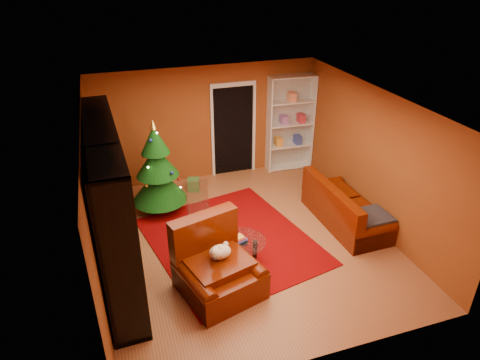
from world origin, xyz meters
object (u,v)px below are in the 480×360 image
object	(u,v)px
coffee_table	(242,250)
acrylic_chair	(199,209)
media_unit	(110,206)
gift_box_teal	(158,197)
gift_box_red	(155,187)
rug	(231,241)
christmas_tree	(157,168)
sofa	(347,204)
dog	(220,252)
armchair	(219,267)
white_bookshelf	(290,124)
gift_box_green	(193,184)

from	to	relation	value
coffee_table	acrylic_chair	distance (m)	1.29
media_unit	coffee_table	distance (m)	2.29
gift_box_teal	gift_box_red	bearing A→B (deg)	88.44
rug	christmas_tree	world-z (taller)	christmas_tree
christmas_tree	coffee_table	size ratio (longest dim) A/B	2.39
sofa	gift_box_red	bearing A→B (deg)	53.48
gift_box_red	sofa	xyz separation A→B (m)	(3.36, -2.37, 0.31)
rug	acrylic_chair	bearing A→B (deg)	125.99
christmas_tree	gift_box_teal	world-z (taller)	christmas_tree
dog	sofa	bearing A→B (deg)	4.64
sofa	armchair	bearing A→B (deg)	109.97
white_bookshelf	sofa	xyz separation A→B (m)	(0.07, -2.61, -0.71)
white_bookshelf	acrylic_chair	world-z (taller)	white_bookshelf
rug	gift_box_red	size ratio (longest dim) A/B	12.83
armchair	rug	bearing A→B (deg)	50.02
rug	gift_box_teal	xyz separation A→B (m)	(-1.06, 1.74, 0.15)
gift_box_teal	acrylic_chair	size ratio (longest dim) A/B	0.38
gift_box_teal	sofa	bearing A→B (deg)	-28.42
dog	gift_box_red	bearing A→B (deg)	83.11
white_bookshelf	coffee_table	world-z (taller)	white_bookshelf
rug	christmas_tree	size ratio (longest dim) A/B	1.59
media_unit	white_bookshelf	bearing A→B (deg)	30.85
media_unit	acrylic_chair	bearing A→B (deg)	25.74
white_bookshelf	gift_box_red	bearing A→B (deg)	-172.90
gift_box_green	acrylic_chair	distance (m)	1.56
gift_box_red	coffee_table	bearing A→B (deg)	-69.55
coffee_table	acrylic_chair	xyz separation A→B (m)	(-0.46, 1.19, 0.21)
rug	acrylic_chair	size ratio (longest dim) A/B	3.68
gift_box_teal	dog	distance (m)	2.99
armchair	acrylic_chair	world-z (taller)	armchair
gift_box_teal	coffee_table	xyz separation A→B (m)	(1.08, -2.33, 0.06)
gift_box_green	armchair	xyz separation A→B (m)	(-0.32, -3.33, 0.35)
gift_box_red	acrylic_chair	xyz separation A→B (m)	(0.61, -1.68, 0.30)
sofa	acrylic_chair	world-z (taller)	sofa
dog	acrylic_chair	distance (m)	1.77
rug	armchair	size ratio (longest dim) A/B	2.54
armchair	dog	bearing A→B (deg)	45.00
dog	christmas_tree	bearing A→B (deg)	85.40
white_bookshelf	sofa	size ratio (longest dim) A/B	1.18
christmas_tree	acrylic_chair	world-z (taller)	christmas_tree
dog	gift_box_teal	bearing A→B (deg)	85.03
media_unit	coffee_table	size ratio (longest dim) A/B	4.01
white_bookshelf	sofa	distance (m)	2.70
acrylic_chair	dog	bearing A→B (deg)	-88.49
sofa	acrylic_chair	distance (m)	2.84
white_bookshelf	sofa	world-z (taller)	white_bookshelf
christmas_tree	gift_box_green	distance (m)	1.31
gift_box_green	white_bookshelf	xyz separation A→B (m)	(2.46, 0.40, 1.00)
christmas_tree	armchair	xyz separation A→B (m)	(0.50, -2.72, -0.47)
media_unit	coffee_table	world-z (taller)	media_unit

